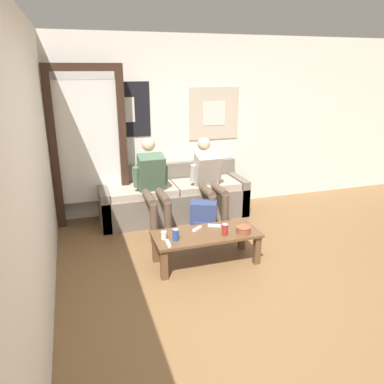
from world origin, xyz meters
The scene contains 16 objects.
ground_plane centered at (0.00, 0.00, 0.00)m, with size 18.00×18.00×0.00m, color brown.
wall_back centered at (0.00, 2.71, 1.28)m, with size 10.00×0.07×2.55m.
wall_left centered at (-1.83, 0.00, 1.27)m, with size 0.05×10.00×2.55m.
door_frame centered at (-1.30, 2.50, 1.20)m, with size 1.00×0.10×2.15m.
couch centered at (-0.18, 2.35, 0.28)m, with size 2.11×0.71×0.74m.
coffee_table centered at (-0.20, 0.90, 0.30)m, with size 1.17×0.51×0.36m.
person_seated_adult centered at (-0.55, 1.97, 0.66)m, with size 0.47×0.91×1.22m.
person_seated_teen centered at (0.24, 1.99, 0.64)m, with size 0.47×0.89×1.17m.
backpack centered at (0.00, 1.55, 0.22)m, with size 0.39×0.34×0.47m.
ceramic_bowl centered at (0.19, 0.78, 0.40)m, with size 0.17×0.17×0.08m.
pillar_candle centered at (-0.68, 0.89, 0.40)m, with size 0.06×0.06×0.10m.
drink_can_blue centered at (-0.57, 0.83, 0.42)m, with size 0.07×0.07×0.12m.
drink_can_red centered at (-0.02, 0.79, 0.42)m, with size 0.07×0.07×0.12m.
game_controller_near_left centered at (-0.67, 0.75, 0.37)m, with size 0.04×0.15×0.03m.
game_controller_near_right centered at (-0.26, 1.01, 0.37)m, with size 0.14×0.11×0.03m.
game_controller_far_center centered at (-0.05, 1.04, 0.37)m, with size 0.14×0.09×0.03m.
Camera 1 is at (-1.51, -2.64, 2.09)m, focal length 35.00 mm.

